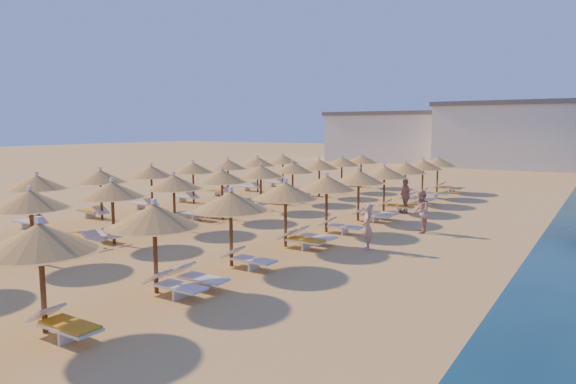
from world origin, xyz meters
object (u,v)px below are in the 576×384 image
Objects in this scene: beachgoer_a at (367,227)px; beachgoer_b at (421,212)px; parasol_row_east at (327,184)px; parasol_row_west at (222,177)px; beachgoer_c at (405,196)px.

beachgoer_b reaches higher than beachgoer_a.
parasol_row_west is (-5.75, 0.00, 0.00)m from parasol_row_east.
parasol_row_west reaches higher than beachgoer_a.
beachgoer_b is (9.21, 2.02, -1.17)m from parasol_row_west.
parasol_row_east is 6.72m from beachgoer_c.
beachgoer_a is at bearing -24.36° from beachgoer_b.
parasol_row_east reaches higher than beachgoer_a.
parasol_row_west is 8.88m from beachgoer_a.
parasol_row_west is at bearing -126.28° from beachgoer_a.
parasol_row_west is 9.50m from beachgoer_b.
parasol_row_east reaches higher than beachgoer_b.
parasol_row_east is 19.24× the size of beachgoer_b.
beachgoer_a is at bearing -13.53° from parasol_row_west.
beachgoer_a is (8.55, -2.06, -1.23)m from parasol_row_west.
parasol_row_west is 19.16× the size of beachgoer_c.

